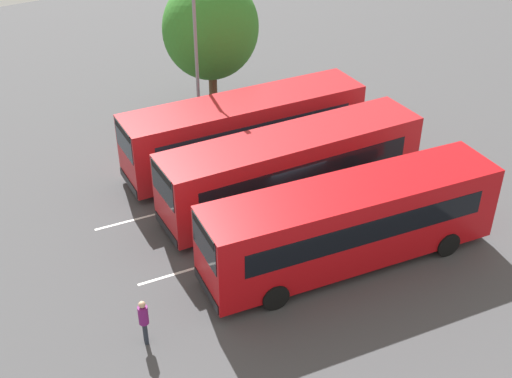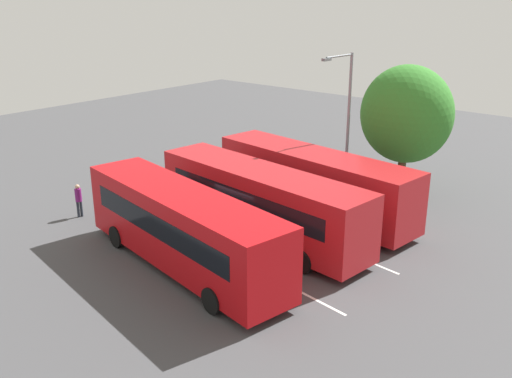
% 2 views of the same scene
% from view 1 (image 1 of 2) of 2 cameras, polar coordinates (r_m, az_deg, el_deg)
% --- Properties ---
extents(ground_plane, '(69.64, 69.64, 0.00)m').
position_cam_1_polar(ground_plane, '(27.35, 2.32, -1.80)').
color(ground_plane, '#424244').
extents(bus_far_left, '(11.39, 3.69, 3.25)m').
position_cam_1_polar(bus_far_left, '(29.66, -0.99, 5.18)').
color(bus_far_left, '#AD191E').
rests_on(bus_far_left, ground).
extents(bus_center_left, '(11.37, 3.55, 3.25)m').
position_cam_1_polar(bus_center_left, '(26.78, 3.11, 1.91)').
color(bus_center_left, '#AD191E').
rests_on(bus_center_left, ground).
extents(bus_center_right, '(11.43, 4.29, 3.25)m').
position_cam_1_polar(bus_center_right, '(23.76, 8.22, -2.85)').
color(bus_center_right, '#B70C11').
rests_on(bus_center_right, ground).
extents(pedestrian, '(0.38, 0.38, 1.70)m').
position_cam_1_polar(pedestrian, '(21.14, -9.73, -11.04)').
color(pedestrian, '#232833').
rests_on(pedestrian, ground).
extents(street_lamp, '(0.31, 2.53, 7.74)m').
position_cam_1_polar(street_lamp, '(31.04, -5.03, 11.76)').
color(street_lamp, gray).
rests_on(street_lamp, ground).
extents(depot_tree, '(5.01, 4.51, 7.09)m').
position_cam_1_polar(depot_tree, '(34.17, -3.95, 13.74)').
color(depot_tree, '#4C3823').
rests_on(depot_tree, ground).
extents(lane_stripe_outer_left, '(14.14, 2.08, 0.01)m').
position_cam_1_polar(lane_stripe_outer_left, '(28.71, -0.00, 0.08)').
color(lane_stripe_outer_left, silver).
rests_on(lane_stripe_outer_left, ground).
extents(lane_stripe_inner_left, '(14.14, 2.08, 0.01)m').
position_cam_1_polar(lane_stripe_inner_left, '(26.06, 4.88, -3.85)').
color(lane_stripe_inner_left, silver).
rests_on(lane_stripe_inner_left, ground).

